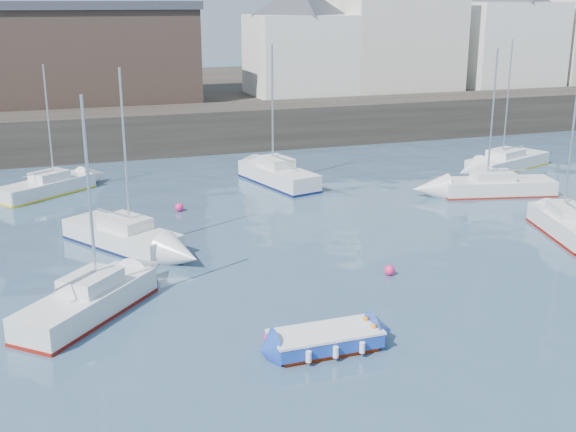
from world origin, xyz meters
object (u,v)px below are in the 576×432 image
object	(u,v)px
sailboat_g	(507,161)
buoy_far	(179,211)
blue_dinghy	(325,339)
sailboat_b	(122,236)
sailboat_a	(88,302)
sailboat_h	(47,187)
sailboat_d	(497,186)
buoy_mid	(389,275)
buoy_near	(269,342)
sailboat_c	(567,225)
sailboat_f	(278,175)

from	to	relation	value
sailboat_g	buoy_far	world-z (taller)	sailboat_g
blue_dinghy	sailboat_b	world-z (taller)	sailboat_b
sailboat_a	sailboat_h	world-z (taller)	sailboat_a
blue_dinghy	sailboat_d	bearing A→B (deg)	41.95
buoy_mid	sailboat_g	bearing A→B (deg)	42.93
sailboat_b	buoy_near	world-z (taller)	sailboat_b
sailboat_a	buoy_near	distance (m)	6.60
sailboat_b	sailboat_g	size ratio (longest dim) A/B	0.96
sailboat_c	sailboat_f	distance (m)	16.67
sailboat_a	sailboat_c	bearing A→B (deg)	5.23
sailboat_a	sailboat_d	bearing A→B (deg)	22.36
sailboat_h	buoy_far	bearing A→B (deg)	-41.37
blue_dinghy	sailboat_d	world-z (taller)	sailboat_d
sailboat_g	buoy_mid	bearing A→B (deg)	-137.07
buoy_near	buoy_mid	xyz separation A→B (m)	(6.28, 4.04, 0.00)
buoy_mid	buoy_near	bearing A→B (deg)	-147.28
blue_dinghy	sailboat_h	distance (m)	23.78
sailboat_b	sailboat_h	xyz separation A→B (m)	(-3.00, 10.37, -0.05)
buoy_near	sailboat_a	bearing A→B (deg)	143.82
buoy_far	sailboat_h	bearing A→B (deg)	138.63
sailboat_a	sailboat_f	size ratio (longest dim) A/B	0.94
sailboat_c	buoy_far	bearing A→B (deg)	148.75
sailboat_c	sailboat_f	size ratio (longest dim) A/B	0.86
sailboat_b	buoy_mid	xyz separation A→B (m)	(9.65, -6.92, -0.51)
buoy_near	buoy_far	size ratio (longest dim) A/B	0.79
sailboat_c	buoy_mid	xyz separation A→B (m)	(-9.95, -1.82, -0.53)
sailboat_d	sailboat_g	world-z (taller)	sailboat_g
sailboat_f	sailboat_h	world-z (taller)	sailboat_f
buoy_near	buoy_mid	size ratio (longest dim) A/B	0.82
sailboat_d	buoy_mid	xyz separation A→B (m)	(-11.22, -9.24, -0.49)
sailboat_a	sailboat_d	distance (m)	24.68
sailboat_g	sailboat_f	bearing A→B (deg)	176.83
sailboat_c	sailboat_d	world-z (taller)	sailboat_d
buoy_near	buoy_mid	world-z (taller)	buoy_mid
buoy_near	blue_dinghy	bearing A→B (deg)	-36.72
sailboat_b	sailboat_c	distance (m)	20.26
sailboat_d	buoy_mid	world-z (taller)	sailboat_d
sailboat_a	blue_dinghy	bearing A→B (deg)	-36.30
sailboat_a	sailboat_f	bearing A→B (deg)	52.53
sailboat_b	sailboat_h	bearing A→B (deg)	106.14
sailboat_g	sailboat_b	bearing A→B (deg)	-163.14
sailboat_f	buoy_near	world-z (taller)	sailboat_f
sailboat_d	buoy_mid	distance (m)	14.54
sailboat_a	buoy_far	xyz separation A→B (m)	(5.35, 11.80, -0.53)
sailboat_a	sailboat_c	world-z (taller)	sailboat_a
sailboat_b	buoy_mid	bearing A→B (deg)	-35.63
sailboat_b	sailboat_c	size ratio (longest dim) A/B	1.13
sailboat_c	buoy_far	world-z (taller)	sailboat_c
sailboat_c	sailboat_g	world-z (taller)	sailboat_g
sailboat_a	sailboat_c	size ratio (longest dim) A/B	1.08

